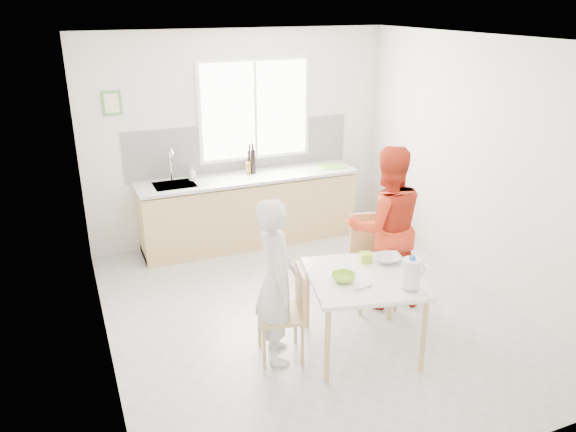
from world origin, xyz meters
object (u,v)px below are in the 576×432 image
(bowl_green, at_px, (343,277))
(wine_bottle_a, at_px, (253,161))
(chair_left, at_px, (288,309))
(milk_jug, at_px, (412,273))
(wine_bottle_b, at_px, (250,161))
(dining_table, at_px, (363,284))
(chair_far, at_px, (372,256))
(person_red, at_px, (386,227))
(bowl_white, at_px, (387,259))
(person_white, at_px, (276,281))

(bowl_green, relative_size, wine_bottle_a, 0.65)
(chair_left, xyz_separation_m, milk_jug, (0.92, -0.50, 0.41))
(wine_bottle_b, bearing_deg, dining_table, -88.21)
(chair_far, xyz_separation_m, wine_bottle_a, (-0.59, 2.05, 0.55))
(person_red, xyz_separation_m, bowl_white, (-0.28, -0.50, -0.09))
(person_white, bearing_deg, dining_table, -90.00)
(chair_far, distance_m, wine_bottle_a, 2.21)
(chair_far, bearing_deg, bowl_white, -94.99)
(chair_left, xyz_separation_m, bowl_green, (0.46, -0.16, 0.30))
(wine_bottle_b, bearing_deg, chair_left, -102.25)
(dining_table, height_order, bowl_white, bowl_white)
(chair_far, relative_size, wine_bottle_b, 3.20)
(person_red, bearing_deg, person_white, 32.54)
(chair_left, height_order, person_red, person_red)
(dining_table, xyz_separation_m, bowl_white, (0.35, 0.18, 0.11))
(chair_far, relative_size, person_red, 0.56)
(person_white, relative_size, milk_jug, 5.47)
(bowl_white, bearing_deg, dining_table, -153.14)
(person_white, bearing_deg, wine_bottle_b, -1.38)
(chair_left, height_order, person_white, person_white)
(dining_table, relative_size, wine_bottle_b, 3.82)
(person_white, height_order, bowl_green, person_white)
(bowl_white, height_order, wine_bottle_a, wine_bottle_a)
(bowl_green, xyz_separation_m, wine_bottle_a, (0.14, 2.78, 0.31))
(bowl_green, xyz_separation_m, wine_bottle_b, (0.12, 2.83, 0.30))
(chair_left, relative_size, bowl_green, 4.12)
(wine_bottle_a, xyz_separation_m, wine_bottle_b, (-0.03, 0.05, -0.01))
(dining_table, height_order, person_white, person_white)
(chair_left, bearing_deg, bowl_white, 104.24)
(person_white, distance_m, wine_bottle_a, 2.71)
(bowl_green, bearing_deg, person_red, 38.92)
(person_white, relative_size, person_red, 0.89)
(bowl_green, distance_m, wine_bottle_b, 2.84)
(person_white, bearing_deg, bowl_green, -94.89)
(chair_far, xyz_separation_m, milk_jug, (-0.27, -1.07, 0.36))
(bowl_white, bearing_deg, wine_bottle_a, 98.99)
(dining_table, xyz_separation_m, wine_bottle_b, (-0.09, 2.82, 0.41))
(wine_bottle_a, bearing_deg, wine_bottle_b, 118.64)
(bowl_green, height_order, wine_bottle_b, wine_bottle_b)
(wine_bottle_b, bearing_deg, person_white, -104.32)
(bowl_white, relative_size, wine_bottle_a, 0.75)
(chair_far, bearing_deg, person_red, -12.65)
(dining_table, distance_m, person_white, 0.79)
(person_white, height_order, milk_jug, person_white)
(person_white, distance_m, wine_bottle_b, 2.75)
(wine_bottle_a, bearing_deg, dining_table, -88.70)
(person_red, height_order, wine_bottle_a, person_red)
(chair_left, xyz_separation_m, bowl_white, (1.02, 0.02, 0.30))
(dining_table, distance_m, bowl_green, 0.23)
(dining_table, xyz_separation_m, wine_bottle_a, (-0.06, 2.78, 0.42))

